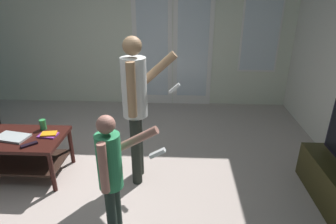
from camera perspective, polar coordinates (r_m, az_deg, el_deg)
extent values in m
cube|color=#AF9E96|center=(3.35, -13.53, -15.30)|extent=(5.75, 5.47, 0.02)
cube|color=silver|center=(5.30, -7.01, 16.56)|extent=(5.75, 0.06, 2.85)
cube|color=white|center=(5.28, -3.07, 12.14)|extent=(0.71, 0.02, 2.09)
cube|color=silver|center=(5.25, -3.10, 12.64)|extent=(0.55, 0.01, 1.79)
cube|color=white|center=(5.25, 4.93, 12.03)|extent=(0.71, 0.02, 2.09)
cube|color=silver|center=(5.23, 4.95, 12.54)|extent=(0.55, 0.01, 1.79)
cube|color=white|center=(5.38, 17.86, 14.07)|extent=(0.67, 0.02, 1.24)
cube|color=silver|center=(5.36, 17.90, 14.05)|extent=(0.61, 0.01, 1.18)
cube|color=black|center=(3.69, -28.11, -4.64)|extent=(1.09, 0.63, 0.04)
cube|color=black|center=(3.83, -27.24, -8.72)|extent=(1.01, 0.55, 0.02)
cylinder|color=black|center=(3.37, -22.01, -11.15)|extent=(0.05, 0.05, 0.46)
cylinder|color=black|center=(3.80, -18.70, -6.47)|extent=(0.05, 0.05, 0.46)
cylinder|color=#222721|center=(3.19, -6.35, -7.88)|extent=(0.11, 0.11, 0.80)
cylinder|color=#222721|center=(3.34, -5.95, -6.34)|extent=(0.11, 0.11, 0.80)
cylinder|color=silver|center=(2.97, -6.73, 4.81)|extent=(0.26, 0.26, 0.62)
sphere|color=#94704F|center=(2.86, -7.15, 12.93)|extent=(0.19, 0.19, 0.19)
cylinder|color=#94704F|center=(2.79, -7.28, 4.33)|extent=(0.09, 0.09, 0.55)
cylinder|color=#94704F|center=(3.07, -2.54, 8.07)|extent=(0.47, 0.10, 0.44)
cube|color=white|center=(3.12, 1.30, 4.75)|extent=(0.12, 0.04, 0.12)
cylinder|color=#1F2B25|center=(2.56, -11.04, -20.35)|extent=(0.08, 0.08, 0.59)
cylinder|color=#1F2B25|center=(2.65, -10.18, -18.47)|extent=(0.08, 0.08, 0.59)
cylinder|color=#2E8855|center=(2.28, -11.59, -9.61)|extent=(0.19, 0.19, 0.46)
sphere|color=#9F685A|center=(2.13, -12.27, -2.44)|extent=(0.14, 0.14, 0.14)
cylinder|color=#9F685A|center=(2.17, -12.71, -10.88)|extent=(0.07, 0.07, 0.41)
cylinder|color=#9F685A|center=(2.28, -6.59, -5.60)|extent=(0.39, 0.10, 0.27)
cube|color=white|center=(2.30, -2.12, -8.19)|extent=(0.14, 0.05, 0.10)
cube|color=#ABB2B3|center=(3.66, -28.54, -4.41)|extent=(0.39, 0.28, 0.02)
cylinder|color=#2E8A45|center=(3.70, -23.60, -2.30)|extent=(0.07, 0.07, 0.12)
cube|color=black|center=(3.41, -25.88, -5.86)|extent=(0.16, 0.15, 0.02)
cube|color=#7E328F|center=(3.54, -22.71, -4.25)|extent=(0.22, 0.16, 0.02)
cube|color=orange|center=(3.53, -22.60, -4.00)|extent=(0.18, 0.14, 0.02)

